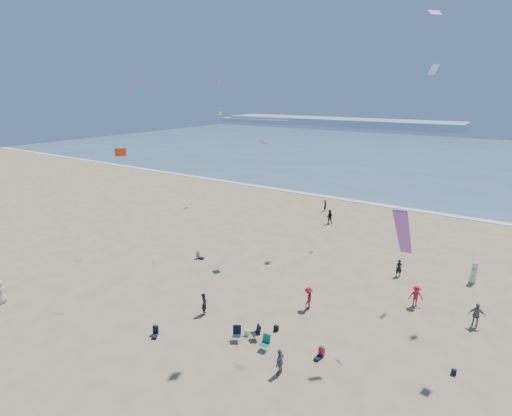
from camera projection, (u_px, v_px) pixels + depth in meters
The scene contains 11 objects.
ocean at pixel (449, 158), 95.59m from camera, with size 220.00×100.00×0.06m, color #476B84.
surf_line at pixel (391, 206), 55.62m from camera, with size 220.00×1.20×0.08m, color white.
headland_far at pixel (337, 122), 186.93m from camera, with size 110.00×20.00×3.20m, color #7A8EA8.
headland_near at pixel (260, 120), 204.33m from camera, with size 40.00×14.00×2.00m, color #7A8EA8.
standing_flyers at pixel (339, 314), 27.24m from camera, with size 32.36×41.27×1.88m.
seated_group at pixel (186, 378), 21.83m from camera, with size 18.53×25.29×0.84m.
chair_cluster at pixel (252, 337), 25.37m from camera, with size 2.72×1.63×1.00m.
white_tote at pixel (247, 333), 26.30m from camera, with size 0.35×0.20×0.40m, color white.
black_backpack at pixel (276, 328), 26.81m from camera, with size 0.30×0.22×0.38m, color black.
navy_bag at pixel (454, 372), 22.67m from camera, with size 0.28×0.18×0.34m, color black.
kites_aloft at pixel (443, 91), 20.65m from camera, with size 45.36×40.01×28.65m.
Camera 1 is at (13.88, -9.90, 15.52)m, focal length 28.00 mm.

